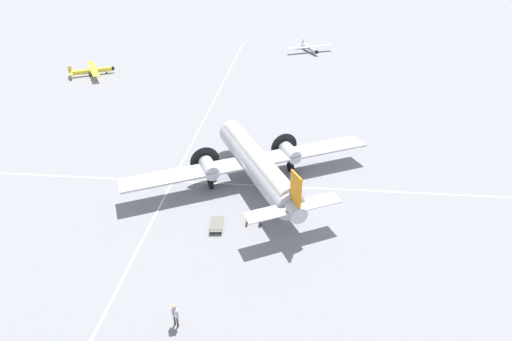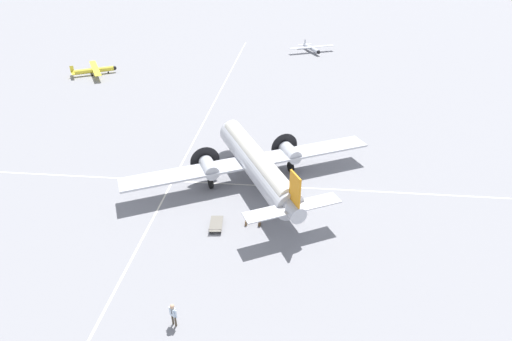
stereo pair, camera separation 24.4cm
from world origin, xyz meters
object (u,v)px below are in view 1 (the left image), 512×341
(light_aircraft_taxiing, at_px, (93,70))
(suitcase_near_door, at_px, (247,222))
(suitcase_upright_spare, at_px, (260,223))
(light_aircraft_distant, at_px, (310,48))
(airliner_main, at_px, (254,160))
(baggage_cart, at_px, (217,224))
(crew_foreground, at_px, (175,313))

(light_aircraft_taxiing, bearing_deg, suitcase_near_door, -82.22)
(suitcase_upright_spare, xyz_separation_m, light_aircraft_taxiing, (-38.86, -31.84, 0.59))
(light_aircraft_distant, bearing_deg, airliner_main, -31.25)
(suitcase_upright_spare, xyz_separation_m, baggage_cart, (0.54, -3.49, 0.05))
(airliner_main, relative_size, light_aircraft_distant, 2.43)
(suitcase_upright_spare, relative_size, baggage_cart, 0.22)
(airliner_main, bearing_deg, suitcase_upright_spare, 162.76)
(airliner_main, height_order, suitcase_near_door, airliner_main)
(suitcase_near_door, xyz_separation_m, light_aircraft_distant, (-58.15, 6.68, 0.59))
(suitcase_upright_spare, height_order, baggage_cart, baggage_cart)
(suitcase_near_door, xyz_separation_m, suitcase_upright_spare, (0.02, 1.09, 0.01))
(crew_foreground, relative_size, suitcase_near_door, 3.58)
(light_aircraft_taxiing, bearing_deg, crew_foreground, -91.25)
(airliner_main, bearing_deg, light_aircraft_distant, -33.90)
(airliner_main, bearing_deg, suitcase_near_door, 153.14)
(baggage_cart, xyz_separation_m, light_aircraft_distant, (-58.71, 9.08, 0.53))
(suitcase_near_door, bearing_deg, baggage_cart, -76.79)
(suitcase_upright_spare, relative_size, light_aircraft_taxiing, 0.05)
(airliner_main, distance_m, baggage_cart, 7.71)
(baggage_cart, bearing_deg, light_aircraft_taxiing, 30.69)
(baggage_cart, distance_m, light_aircraft_distant, 59.41)
(light_aircraft_distant, bearing_deg, suitcase_near_door, -30.47)
(suitcase_upright_spare, bearing_deg, suitcase_near_door, -91.28)
(light_aircraft_distant, height_order, light_aircraft_taxiing, light_aircraft_taxiing)
(baggage_cart, height_order, light_aircraft_distant, light_aircraft_distant)
(suitcase_near_door, bearing_deg, light_aircraft_taxiing, -141.63)
(airliner_main, height_order, crew_foreground, airliner_main)
(crew_foreground, xyz_separation_m, light_aircraft_distant, (-68.36, 9.86, -0.26))
(airliner_main, xyz_separation_m, suitcase_near_door, (6.42, -0.03, -2.25))
(crew_foreground, bearing_deg, light_aircraft_distant, -67.95)
(suitcase_near_door, distance_m, suitcase_upright_spare, 1.09)
(suitcase_upright_spare, bearing_deg, light_aircraft_taxiing, -140.67)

